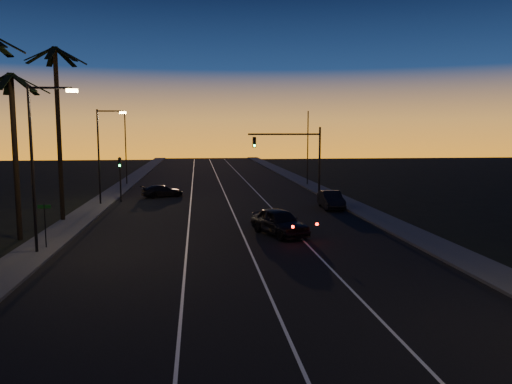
{
  "coord_description": "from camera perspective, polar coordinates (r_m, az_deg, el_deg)",
  "views": [
    {
      "loc": [
        -2.33,
        -7.48,
        6.62
      ],
      "look_at": [
        1.34,
        23.66,
        2.77
      ],
      "focal_mm": 35.0,
      "sensor_mm": 36.0,
      "label": 1
    }
  ],
  "objects": [
    {
      "name": "lead_car",
      "position": [
        31.88,
        2.7,
        -3.43
      ],
      "size": [
        3.76,
        5.83,
        1.69
      ],
      "color": "black",
      "rests_on": "road"
    },
    {
      "name": "right_car",
      "position": [
        43.15,
        8.57,
        -0.89
      ],
      "size": [
        1.78,
        4.61,
        1.5
      ],
      "color": "black",
      "rests_on": "road"
    },
    {
      "name": "sidewalk_left",
      "position": [
        39.06,
        -19.77,
        -3.06
      ],
      "size": [
        2.4,
        170.0,
        0.16
      ],
      "primitive_type": "cube",
      "color": "#3C3C39",
      "rests_on": "ground"
    },
    {
      "name": "palm_mid",
      "position": [
        33.3,
        -25.9,
        5.67
      ],
      "size": [
        4.25,
        4.16,
        10.03
      ],
      "color": "black",
      "rests_on": "ground"
    },
    {
      "name": "streetlight_left_near",
      "position": [
        28.75,
        -23.69,
        3.82
      ],
      "size": [
        2.55,
        0.26,
        9.0
      ],
      "color": "black",
      "rests_on": "ground"
    },
    {
      "name": "lane_stripe_right",
      "position": [
        38.58,
        2.83,
        -2.86
      ],
      "size": [
        0.12,
        160.0,
        0.01
      ],
      "primitive_type": "cube",
      "color": "silver",
      "rests_on": "road"
    },
    {
      "name": "road",
      "position": [
        38.13,
        -3.12,
        -3.0
      ],
      "size": [
        20.0,
        170.0,
        0.01
      ],
      "primitive_type": "cube",
      "color": "black",
      "rests_on": "ground"
    },
    {
      "name": "sidewalk_right",
      "position": [
        40.38,
        12.97,
        -2.5
      ],
      "size": [
        2.4,
        170.0,
        0.16
      ],
      "primitive_type": "cube",
      "color": "#3C3C39",
      "rests_on": "ground"
    },
    {
      "name": "cross_car",
      "position": [
        50.94,
        -10.64,
        0.12
      ],
      "size": [
        4.53,
        3.16,
        1.22
      ],
      "color": "black",
      "rests_on": "road"
    },
    {
      "name": "lane_stripe_left",
      "position": [
        38.06,
        -7.64,
        -3.05
      ],
      "size": [
        0.12,
        160.0,
        0.01
      ],
      "primitive_type": "cube",
      "color": "silver",
      "rests_on": "road"
    },
    {
      "name": "signal_post",
      "position": [
        48.14,
        -15.28,
        2.31
      ],
      "size": [
        0.28,
        0.37,
        4.2
      ],
      "color": "black",
      "rests_on": "ground"
    },
    {
      "name": "street_sign",
      "position": [
        30.12,
        -22.98,
        -3.05
      ],
      "size": [
        0.7,
        0.06,
        2.6
      ],
      "color": "black",
      "rests_on": "ground"
    },
    {
      "name": "streetlight_left_far",
      "position": [
        46.27,
        -17.18,
        4.76
      ],
      "size": [
        2.55,
        0.26,
        8.5
      ],
      "color": "black",
      "rests_on": "ground"
    },
    {
      "name": "palm_far",
      "position": [
        38.77,
        -21.69,
        7.98
      ],
      "size": [
        4.25,
        4.16,
        12.53
      ],
      "color": "black",
      "rests_on": "ground"
    },
    {
      "name": "lane_stripe_mid",
      "position": [
        38.16,
        -2.37,
        -2.97
      ],
      "size": [
        0.12,
        160.0,
        0.01
      ],
      "primitive_type": "cube",
      "color": "silver",
      "rests_on": "road"
    },
    {
      "name": "far_pole_right",
      "position": [
        60.99,
        5.93,
        4.97
      ],
      "size": [
        0.14,
        0.14,
        9.0
      ],
      "primitive_type": "cylinder",
      "color": "black",
      "rests_on": "ground"
    },
    {
      "name": "signal_mast",
      "position": [
        48.44,
        4.57,
        4.8
      ],
      "size": [
        7.1,
        0.41,
        7.0
      ],
      "color": "black",
      "rests_on": "ground"
    },
    {
      "name": "far_pole_left",
      "position": [
        63.11,
        -14.67,
        4.85
      ],
      "size": [
        0.14,
        0.14,
        9.0
      ],
      "primitive_type": "cylinder",
      "color": "black",
      "rests_on": "ground"
    }
  ]
}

